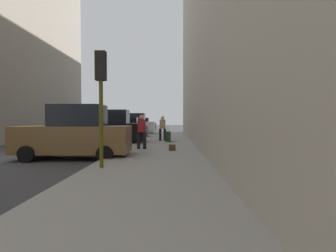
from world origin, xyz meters
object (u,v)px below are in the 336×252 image
parked_black_suv (110,129)px  fire_hydrant (127,142)px  rolling_suitcase (168,137)px  duffel_bag (172,147)px  parked_dark_green_sedan (140,125)px  pedestrian_in_red_jacket (142,130)px  traffic_light (101,84)px  parked_bronze_suv (75,134)px  pedestrian_in_tan_coat (163,127)px  parked_white_van (133,125)px  parked_gray_coupe (125,128)px

parked_black_suv → fire_hydrant: 4.37m
rolling_suitcase → duffel_bag: (0.27, -4.81, -0.20)m
parked_dark_green_sedan → pedestrian_in_red_jacket: (2.51, -19.97, 0.26)m
duffel_bag → fire_hydrant: bearing=169.0°
rolling_suitcase → duffel_bag: rolling_suitcase is taller
parked_dark_green_sedan → pedestrian_in_red_jacket: size_ratio=2.47×
parked_black_suv → traffic_light: traffic_light is taller
parked_bronze_suv → parked_black_suv: 6.11m
traffic_light → pedestrian_in_tan_coat: 10.30m
pedestrian_in_red_jacket → rolling_suitcase: pedestrian_in_red_jacket is taller
traffic_light → parked_black_suv: bearing=101.8°
parked_black_suv → parked_dark_green_sedan: parked_black_suv is taller
parked_dark_green_sedan → parked_white_van: bearing=-90.0°
pedestrian_in_tan_coat → pedestrian_in_red_jacket: size_ratio=1.00×
parked_white_van → fire_hydrant: parked_white_van is taller
parked_bronze_suv → pedestrian_in_tan_coat: size_ratio=2.71×
traffic_light → rolling_suitcase: size_ratio=3.46×
traffic_light → pedestrian_in_red_jacket: (0.66, 5.12, -1.65)m
parked_white_van → duffel_bag: size_ratio=10.54×
parked_white_van → fire_hydrant: bearing=-82.8°
duffel_bag → pedestrian_in_tan_coat: bearing=96.8°
parked_black_suv → parked_bronze_suv: bearing=-90.0°
parked_bronze_suv → rolling_suitcase: 7.58m
fire_hydrant → pedestrian_in_red_jacket: pedestrian_in_red_jacket is taller
parked_dark_green_sedan → duffel_bag: bearing=-78.8°
parked_black_suv → parked_dark_green_sedan: size_ratio=1.10×
traffic_light → rolling_suitcase: bearing=78.2°
parked_dark_green_sedan → pedestrian_in_red_jacket: 20.13m
parked_black_suv → parked_gray_coupe: 5.36m
parked_bronze_suv → fire_hydrant: bearing=50.3°
parked_bronze_suv → parked_white_van: size_ratio=1.00×
parked_bronze_suv → traffic_light: (1.85, -2.76, 1.73)m
parked_gray_coupe → parked_dark_green_sedan: size_ratio=1.01×
fire_hydrant → pedestrian_in_tan_coat: pedestrian_in_tan_coat is taller
parked_gray_coupe → traffic_light: 14.47m
parked_bronze_suv → parked_gray_coupe: size_ratio=1.09×
parked_black_suv → parked_gray_coupe: bearing=90.0°
parked_gray_coupe → pedestrian_in_red_jacket: (2.51, -9.11, 0.26)m
parked_bronze_suv → fire_hydrant: parked_bronze_suv is taller
parked_bronze_suv → parked_gray_coupe: 11.47m
traffic_light → duffel_bag: size_ratio=8.18×
parked_dark_green_sedan → rolling_suitcase: bearing=-76.5°
parked_gray_coupe → parked_black_suv: bearing=-90.0°
parked_gray_coupe → rolling_suitcase: 6.22m
rolling_suitcase → duffel_bag: size_ratio=2.36×
parked_bronze_suv → parked_dark_green_sedan: bearing=90.0°
duffel_bag → parked_gray_coupe: bearing=112.6°
fire_hydrant → rolling_suitcase: 4.80m
parked_black_suv → duffel_bag: 6.02m
parked_dark_green_sedan → fire_hydrant: parked_dark_green_sedan is taller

